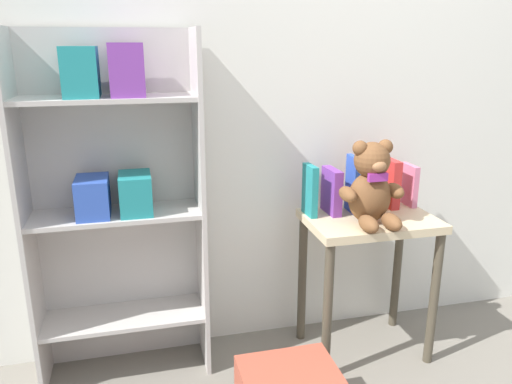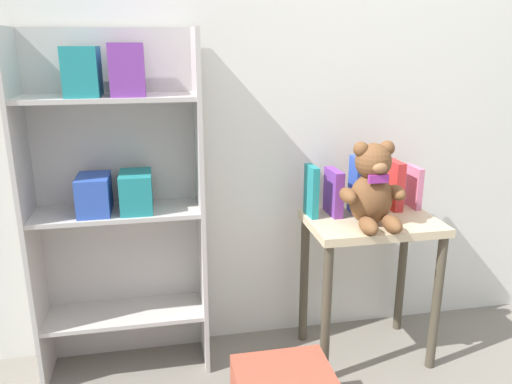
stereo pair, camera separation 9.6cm
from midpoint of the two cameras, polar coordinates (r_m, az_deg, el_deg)
name	(u,v)px [view 1 (the left image)]	position (r m, az deg, el deg)	size (l,w,h in m)	color
wall_back	(320,75)	(2.32, 6.09, 13.14)	(4.80, 0.06, 2.50)	silver
bookshelf_side	(115,189)	(2.11, -17.11, 0.34)	(0.70, 0.27, 1.45)	#BCB7B2
display_table	(368,245)	(2.27, 11.55, -5.96)	(0.56, 0.38, 0.66)	beige
teddy_bear	(372,186)	(2.10, 11.81, 0.63)	(0.27, 0.25, 0.35)	brown
book_standing_teal	(310,190)	(2.18, 4.94, 0.18)	(0.03, 0.12, 0.22)	teal
book_standing_purple	(331,191)	(2.22, 7.34, 0.09)	(0.04, 0.15, 0.20)	purple
book_standing_blue	(352,184)	(2.25, 9.76, 0.89)	(0.02, 0.11, 0.25)	#2D51B7
book_standing_orange	(372,189)	(2.30, 11.96, 0.33)	(0.02, 0.12, 0.19)	orange
book_standing_red	(390,183)	(2.36, 13.96, 0.97)	(0.04, 0.13, 0.22)	red
book_standing_pink	(409,185)	(2.41, 15.98, 0.79)	(0.03, 0.12, 0.19)	#D17093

